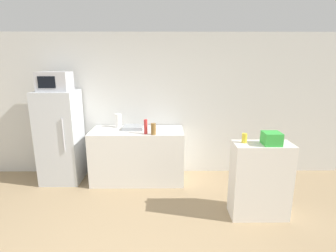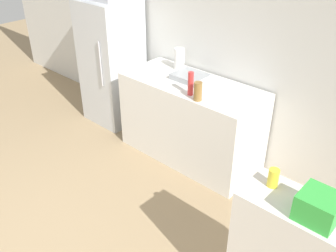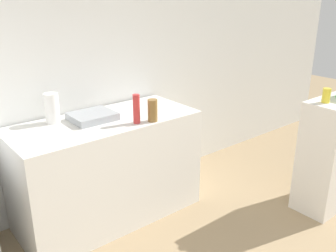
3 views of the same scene
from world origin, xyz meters
The scene contains 11 objects.
wall_back centered at (0.00, 2.79, 1.30)m, with size 8.00×0.06×2.60m, color silver.
refrigerator centered at (-1.22, 2.41, 0.81)m, with size 0.67×0.64×1.62m.
microwave centered at (-1.22, 2.41, 1.78)m, with size 0.51×0.39×0.32m.
counter centered at (0.14, 2.39, 0.47)m, with size 1.61×0.70×0.94m, color silver.
sink_basin centered at (0.06, 2.45, 0.97)m, with size 0.36×0.31×0.06m, color #9EA3A8.
bottle_tall centered at (0.31, 2.15, 1.06)m, with size 0.06×0.06×0.24m, color red.
bottle_short centered at (0.43, 2.11, 1.03)m, with size 0.08×0.08×0.19m, color olive.
shelf_cabinet centered at (1.92, 1.24, 0.53)m, with size 0.77×0.36×1.06m, color white.
basket centered at (2.00, 1.19, 1.14)m, with size 0.22×0.22×0.17m, color green.
jar centered at (1.68, 1.28, 1.12)m, with size 0.07×0.07×0.13m, color yellow.
paper_towel_roll centered at (-0.22, 2.60, 1.06)m, with size 0.12×0.12×0.25m, color white.
Camera 1 is at (0.64, -2.03, 2.11)m, focal length 28.00 mm.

